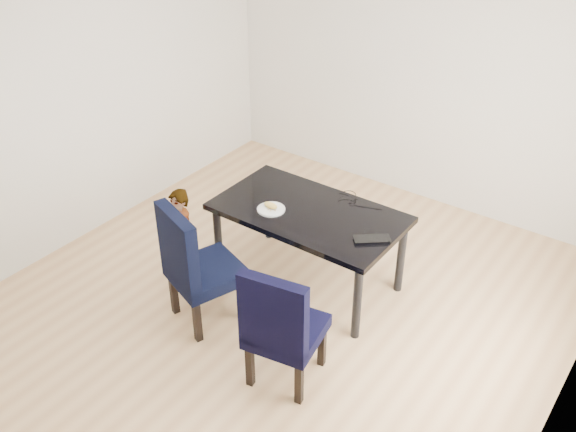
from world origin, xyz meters
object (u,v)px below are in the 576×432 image
Objects in this scene: plate at (271,209)px; laptop at (371,236)px; chair_right at (287,321)px; child at (181,238)px; chair_left at (206,263)px; dining_table at (308,247)px.

plate is 0.83× the size of laptop.
child is at bearing 154.65° from chair_right.
chair_left is 0.74m from plate.
chair_left reaches higher than plate.
laptop is at bearing 58.34° from chair_left.
child is 0.84m from plate.
chair_right is 1.18m from plate.
laptop reaches higher than dining_table.
dining_table is 5.52× the size of laptop.
child reaches higher than plate.
dining_table is 1.71× the size of child.
child is 1.66m from laptop.
child is at bearing 175.63° from chair_left.
chair_left reaches higher than laptop.
chair_left reaches higher than child.
plate is at bearing -146.16° from dining_table.
plate is at bearing 98.49° from chair_left.
chair_left is (-0.40, -0.87, 0.17)m from dining_table.
chair_left is 0.54m from child.
chair_right is at bearing -63.43° from dining_table.
laptop is (0.11, 0.98, 0.24)m from chair_right.
laptop reaches higher than plate.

